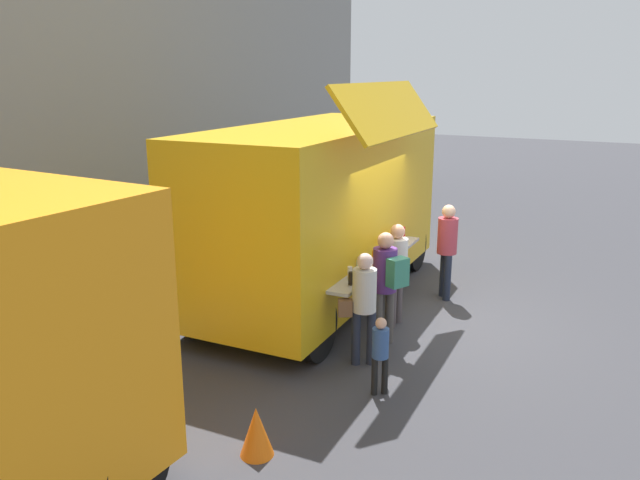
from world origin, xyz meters
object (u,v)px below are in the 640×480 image
(customer_front_ordering, at_px, (397,266))
(customer_extra_browsing, at_px, (447,243))
(trash_bin, at_px, (313,212))
(food_truck_main, at_px, (321,207))
(child_near_queue, at_px, (380,349))
(traffic_cone_orange, at_px, (256,431))
(customer_rear_waiting, at_px, (363,300))
(customer_mid_with_backpack, at_px, (387,278))

(customer_front_ordering, xyz_separation_m, customer_extra_browsing, (1.54, -0.37, 0.03))
(trash_bin, bearing_deg, food_truck_main, -150.60)
(customer_front_ordering, bearing_deg, trash_bin, -44.63)
(food_truck_main, bearing_deg, child_near_queue, -142.91)
(customer_front_ordering, height_order, child_near_queue, customer_front_ordering)
(traffic_cone_orange, relative_size, customer_rear_waiting, 0.35)
(customer_front_ordering, xyz_separation_m, child_near_queue, (-2.19, -0.60, -0.37))
(food_truck_main, distance_m, customer_front_ordering, 1.83)
(traffic_cone_orange, distance_m, customer_rear_waiting, 2.55)
(customer_front_ordering, height_order, customer_rear_waiting, customer_front_ordering)
(customer_front_ordering, relative_size, customer_extra_browsing, 0.97)
(trash_bin, bearing_deg, child_near_queue, -146.67)
(customer_extra_browsing, bearing_deg, traffic_cone_orange, 52.54)
(food_truck_main, bearing_deg, customer_rear_waiting, -142.68)
(food_truck_main, distance_m, traffic_cone_orange, 5.00)
(customer_extra_browsing, bearing_deg, customer_rear_waiting, 51.76)
(customer_extra_browsing, bearing_deg, trash_bin, -69.31)
(child_near_queue, bearing_deg, food_truck_main, -0.29)
(customer_front_ordering, relative_size, customer_mid_with_backpack, 0.96)
(customer_front_ordering, xyz_separation_m, customer_mid_with_backpack, (-0.80, -0.14, 0.06))
(trash_bin, bearing_deg, customer_rear_waiting, -147.19)
(trash_bin, bearing_deg, customer_mid_with_backpack, -143.54)
(customer_mid_with_backpack, bearing_deg, child_near_queue, 135.46)
(food_truck_main, relative_size, customer_front_ordering, 3.66)
(traffic_cone_orange, distance_m, trash_bin, 9.49)
(customer_mid_with_backpack, xyz_separation_m, customer_rear_waiting, (-0.72, 0.06, -0.10))
(food_truck_main, distance_m, customer_rear_waiting, 2.78)
(food_truck_main, xyz_separation_m, trash_bin, (4.12, 2.32, -1.15))
(customer_mid_with_backpack, bearing_deg, customer_front_ordering, -53.08)
(traffic_cone_orange, bearing_deg, customer_front_ordering, -0.96)
(traffic_cone_orange, bearing_deg, customer_extra_browsing, -4.50)
(customer_front_ordering, height_order, customer_mid_with_backpack, customer_mid_with_backpack)
(customer_front_ordering, bearing_deg, customer_extra_browsing, -97.94)
(customer_front_ordering, relative_size, customer_rear_waiting, 1.03)
(customer_mid_with_backpack, relative_size, customer_rear_waiting, 1.07)
(customer_rear_waiting, distance_m, child_near_queue, 0.91)
(customer_front_ordering, xyz_separation_m, customer_rear_waiting, (-1.52, -0.08, -0.04))
(food_truck_main, bearing_deg, traffic_cone_orange, -162.83)
(trash_bin, relative_size, customer_extra_browsing, 0.59)
(traffic_cone_orange, height_order, trash_bin, trash_bin)
(customer_mid_with_backpack, bearing_deg, trash_bin, -26.58)
(trash_bin, relative_size, child_near_queue, 0.98)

